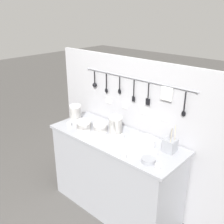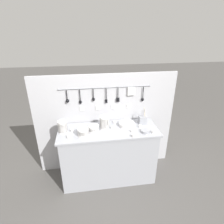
# 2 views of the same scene
# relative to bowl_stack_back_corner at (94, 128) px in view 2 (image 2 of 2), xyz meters

# --- Properties ---
(ground_plane) EXTENTS (20.00, 20.00, 0.00)m
(ground_plane) POSITION_rel_bowl_stack_back_corner_xyz_m (0.22, 0.00, -0.98)
(ground_plane) COLOR #514F4C
(counter) EXTENTS (1.54, 0.59, 0.93)m
(counter) POSITION_rel_bowl_stack_back_corner_xyz_m (0.22, 0.00, -0.51)
(counter) COLOR #9EA0A8
(counter) RESTS_ON ground
(back_wall) EXTENTS (2.34, 0.09, 1.72)m
(back_wall) POSITION_rel_bowl_stack_back_corner_xyz_m (0.22, 0.33, -0.11)
(back_wall) COLOR #B2B2B7
(back_wall) RESTS_ON ground
(bowl_stack_back_corner) EXTENTS (0.16, 0.16, 0.09)m
(bowl_stack_back_corner) POSITION_rel_bowl_stack_back_corner_xyz_m (0.00, 0.00, 0.00)
(bowl_stack_back_corner) COLOR white
(bowl_stack_back_corner) RESTS_ON counter
(bowl_stack_short_front) EXTENTS (0.13, 0.13, 0.18)m
(bowl_stack_short_front) POSITION_rel_bowl_stack_back_corner_xyz_m (-0.46, 0.03, 0.05)
(bowl_stack_short_front) COLOR white
(bowl_stack_short_front) RESTS_ON counter
(bowl_stack_wide_centre) EXTENTS (0.16, 0.16, 0.11)m
(bowl_stack_wide_centre) POSITION_rel_bowl_stack_back_corner_xyz_m (-0.16, -0.10, 0.01)
(bowl_stack_wide_centre) COLOR white
(bowl_stack_wide_centre) RESTS_ON counter
(bowl_stack_tall_left) EXTENTS (0.14, 0.14, 0.20)m
(bowl_stack_tall_left) POSITION_rel_bowl_stack_back_corner_xyz_m (0.17, 0.06, 0.06)
(bowl_stack_tall_left) COLOR white
(bowl_stack_tall_left) RESTS_ON counter
(plate_stack) EXTENTS (0.24, 0.24, 0.06)m
(plate_stack) POSITION_rel_bowl_stack_back_corner_xyz_m (0.53, 0.08, -0.01)
(plate_stack) COLOR white
(plate_stack) RESTS_ON counter
(steel_mixing_bowl) EXTENTS (0.13, 0.13, 0.04)m
(steel_mixing_bowl) POSITION_rel_bowl_stack_back_corner_xyz_m (0.76, -0.16, -0.03)
(steel_mixing_bowl) COLOR #93969E
(steel_mixing_bowl) RESTS_ON counter
(cutlery_caddy) EXTENTS (0.12, 0.12, 0.27)m
(cutlery_caddy) POSITION_rel_bowl_stack_back_corner_xyz_m (0.80, 0.14, 0.02)
(cutlery_caddy) COLOR #93969E
(cutlery_caddy) RESTS_ON counter
(cup_mid_row) EXTENTS (0.04, 0.04, 0.04)m
(cup_mid_row) POSITION_rel_bowl_stack_back_corner_xyz_m (0.35, 0.20, -0.02)
(cup_mid_row) COLOR white
(cup_mid_row) RESTS_ON counter
(cup_edge_far) EXTENTS (0.04, 0.04, 0.04)m
(cup_edge_far) POSITION_rel_bowl_stack_back_corner_xyz_m (-0.37, -0.15, -0.02)
(cup_edge_far) COLOR white
(cup_edge_far) RESTS_ON counter
(cup_beside_plates) EXTENTS (0.04, 0.04, 0.04)m
(cup_beside_plates) POSITION_rel_bowl_stack_back_corner_xyz_m (0.29, 0.03, -0.02)
(cup_beside_plates) COLOR white
(cup_beside_plates) RESTS_ON counter
(cup_front_left) EXTENTS (0.04, 0.04, 0.04)m
(cup_front_left) POSITION_rel_bowl_stack_back_corner_xyz_m (0.88, -0.19, -0.02)
(cup_front_left) COLOR white
(cup_front_left) RESTS_ON counter
(cup_back_right) EXTENTS (0.04, 0.04, 0.04)m
(cup_back_right) POSITION_rel_bowl_stack_back_corner_xyz_m (0.57, -0.12, -0.02)
(cup_back_right) COLOR white
(cup_back_right) RESTS_ON counter
(cup_edge_near) EXTENTS (0.04, 0.04, 0.04)m
(cup_edge_near) POSITION_rel_bowl_stack_back_corner_xyz_m (-0.33, 0.02, -0.02)
(cup_edge_near) COLOR white
(cup_edge_near) RESTS_ON counter
(cup_by_caddy) EXTENTS (0.04, 0.04, 0.04)m
(cup_by_caddy) POSITION_rel_bowl_stack_back_corner_xyz_m (0.56, -0.25, -0.02)
(cup_by_caddy) COLOR white
(cup_by_caddy) RESTS_ON counter
(cup_front_right) EXTENTS (0.04, 0.04, 0.04)m
(cup_front_right) POSITION_rel_bowl_stack_back_corner_xyz_m (0.73, -0.01, -0.02)
(cup_front_right) COLOR white
(cup_front_right) RESTS_ON counter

